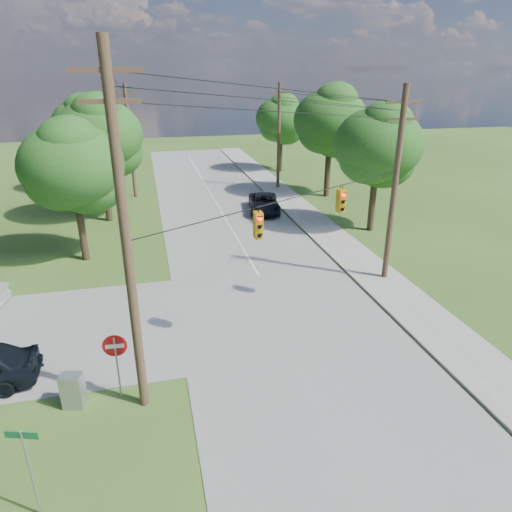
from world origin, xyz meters
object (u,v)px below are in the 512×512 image
object	(u,v)px
pole_ne	(395,185)
do_not_enter_sign	(116,353)
control_cabinet	(73,391)
pole_sw	(126,241)
pole_north_e	(279,136)
car_main_north	(264,203)
pole_north_w	(130,141)

from	to	relation	value
pole_ne	do_not_enter_sign	distance (m)	16.34
control_cabinet	pole_sw	bearing A→B (deg)	3.46
control_cabinet	pole_ne	bearing A→B (deg)	38.04
pole_north_e	control_cabinet	bearing A→B (deg)	-118.60
pole_sw	car_main_north	bearing A→B (deg)	65.31
pole_north_e	pole_north_w	bearing A→B (deg)	180.00
pole_north_w	control_cabinet	size ratio (longest dim) A/B	7.59
pole_sw	pole_north_w	xyz separation A→B (m)	(-0.40, 29.60, -1.10)
do_not_enter_sign	pole_ne	bearing A→B (deg)	30.24
pole_ne	control_cabinet	bearing A→B (deg)	-155.75
pole_ne	pole_north_w	world-z (taller)	pole_ne
pole_ne	do_not_enter_sign	world-z (taller)	pole_ne
pole_ne	pole_north_w	size ratio (longest dim) A/B	1.05
pole_sw	pole_ne	distance (m)	15.51
pole_sw	do_not_enter_sign	xyz separation A→B (m)	(-0.82, 0.60, -4.35)
do_not_enter_sign	car_main_north	bearing A→B (deg)	67.11
pole_north_w	do_not_enter_sign	bearing A→B (deg)	-90.84
pole_north_e	pole_ne	bearing A→B (deg)	-90.00
pole_ne	control_cabinet	size ratio (longest dim) A/B	7.97
pole_ne	pole_sw	bearing A→B (deg)	-150.62
pole_north_w	pole_sw	bearing A→B (deg)	-89.23
pole_north_w	car_main_north	world-z (taller)	pole_north_w
do_not_enter_sign	pole_north_w	bearing A→B (deg)	93.35
control_cabinet	pole_north_w	bearing A→B (deg)	99.87
pole_north_w	control_cabinet	world-z (taller)	pole_north_w
pole_north_e	control_cabinet	xyz separation A→B (m)	(-15.90, -29.16, -4.47)
pole_north_e	control_cabinet	distance (m)	33.51
pole_sw	pole_north_e	size ratio (longest dim) A/B	1.20
pole_ne	control_cabinet	distance (m)	18.09
pole_north_e	car_main_north	xyz separation A→B (m)	(-3.40, -7.63, -4.38)
pole_north_e	control_cabinet	size ratio (longest dim) A/B	7.59
pole_north_e	pole_north_w	world-z (taller)	same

